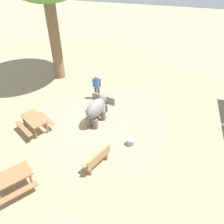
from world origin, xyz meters
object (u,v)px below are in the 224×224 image
(wooden_bench, at_px, (97,159))
(picnic_table_far, at_px, (34,121))
(person_handler, at_px, (97,85))
(feed_bucket, at_px, (131,142))
(elephant, at_px, (98,107))
(picnic_table_near, at_px, (12,179))

(wooden_bench, bearing_deg, picnic_table_far, 93.12)
(person_handler, height_order, feed_bucket, person_handler)
(wooden_bench, distance_m, picnic_table_far, 4.12)
(elephant, bearing_deg, picnic_table_far, 130.94)
(picnic_table_near, xyz_separation_m, picnic_table_far, (-3.37, -1.07, 0.00))
(wooden_bench, xyz_separation_m, picnic_table_far, (-1.40, -3.88, 0.12))
(picnic_table_near, bearing_deg, elephant, -162.52)
(wooden_bench, relative_size, feed_bucket, 4.01)
(elephant, bearing_deg, wooden_bench, -150.12)
(wooden_bench, height_order, feed_bucket, wooden_bench)
(person_handler, xyz_separation_m, picnic_table_far, (3.71, -2.11, -0.36))
(picnic_table_near, bearing_deg, picnic_table_far, -124.90)
(picnic_table_near, relative_size, picnic_table_far, 1.02)
(elephant, height_order, wooden_bench, elephant)
(picnic_table_far, bearing_deg, picnic_table_near, -41.59)
(wooden_bench, relative_size, picnic_table_near, 0.69)
(elephant, xyz_separation_m, wooden_bench, (3.02, 1.00, -0.42))
(person_handler, distance_m, picnic_table_near, 7.16)
(elephant, relative_size, picnic_table_far, 0.99)
(elephant, xyz_separation_m, picnic_table_far, (1.62, -2.88, -0.31))
(elephant, height_order, person_handler, person_handler)
(feed_bucket, bearing_deg, elephant, -122.14)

